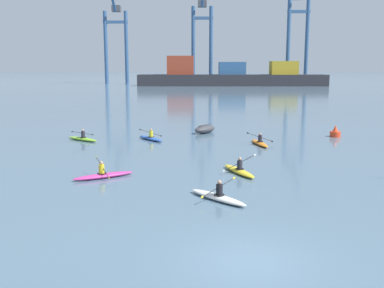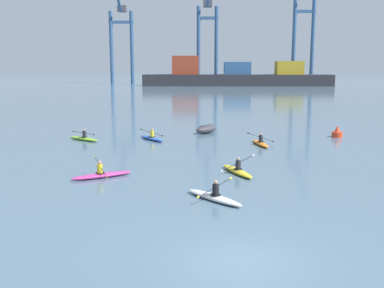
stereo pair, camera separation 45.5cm
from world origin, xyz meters
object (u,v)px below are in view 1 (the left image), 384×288
object	(u,v)px
kayak_lime	(83,138)
kayak_yellow	(239,170)
gantry_crane_west	(116,34)
kayak_white	(218,196)
gantry_crane_east_mid	(298,28)
gantry_crane_west_mid	(202,31)
channel_buoy	(335,133)
kayak_magenta	(103,175)
kayak_orange	(260,143)
container_barge	(230,76)
capsized_dinghy	(205,129)
kayak_blue	(151,138)

from	to	relation	value
kayak_lime	kayak_yellow	xyz separation A→B (m)	(11.73, -11.09, 0.00)
gantry_crane_west	kayak_white	distance (m)	134.25
gantry_crane_east_mid	gantry_crane_west_mid	bearing A→B (deg)	179.32
channel_buoy	kayak_magenta	xyz separation A→B (m)	(-16.94, -14.51, -0.19)
gantry_crane_west_mid	kayak_orange	bearing A→B (deg)	-88.25
gantry_crane_west_mid	kayak_magenta	bearing A→B (deg)	-93.06
container_barge	kayak_yellow	xyz separation A→B (m)	(-7.38, -110.56, -2.58)
kayak_yellow	gantry_crane_east_mid	bearing A→B (deg)	76.35
kayak_orange	kayak_yellow	xyz separation A→B (m)	(-2.43, -9.25, 0.00)
gantry_crane_east_mid	kayak_yellow	xyz separation A→B (m)	(-29.17, -120.11, -17.49)
gantry_crane_west_mid	channel_buoy	size ratio (longest dim) A/B	34.03
gantry_crane_west	kayak_magenta	xyz separation A→B (m)	(21.76, -126.37, -16.01)
kayak_yellow	kayak_white	bearing A→B (deg)	-105.40
kayak_orange	container_barge	bearing A→B (deg)	87.21
gantry_crane_west_mid	kayak_lime	distance (m)	111.13
gantry_crane_west_mid	kayak_white	xyz separation A→B (m)	(-0.45, -125.63, -16.49)
capsized_dinghy	kayak_lime	distance (m)	10.90
kayak_yellow	gantry_crane_west_mid	bearing A→B (deg)	90.46
kayak_white	kayak_lime	xyz separation A→B (m)	(-10.31, 16.25, 0.00)
channel_buoy	kayak_yellow	world-z (taller)	kayak_yellow
container_barge	gantry_crane_west	xyz separation A→B (m)	(-36.61, 14.63, 13.43)
kayak_magenta	kayak_yellow	world-z (taller)	kayak_magenta
channel_buoy	gantry_crane_west	bearing A→B (deg)	109.08
container_barge	gantry_crane_west	distance (m)	41.65
gantry_crane_west	capsized_dinghy	distance (m)	114.36
capsized_dinghy	kayak_orange	size ratio (longest dim) A/B	0.79
gantry_crane_west_mid	capsized_dinghy	size ratio (longest dim) A/B	12.50
kayak_orange	kayak_blue	xyz separation A→B (m)	(-8.64, 2.17, 0.00)
capsized_dinghy	kayak_white	distance (m)	20.50
gantry_crane_east_mid	kayak_lime	xyz separation A→B (m)	(-40.90, -109.01, -17.49)
channel_buoy	kayak_orange	size ratio (longest dim) A/B	0.29
capsized_dinghy	kayak_yellow	distance (m)	15.43
container_barge	kayak_lime	distance (m)	101.32
gantry_crane_west	kayak_lime	distance (m)	116.54
kayak_white	kayak_magenta	distance (m)	7.24
kayak_magenta	kayak_orange	bearing A→B (deg)	46.46
gantry_crane_west	kayak_orange	world-z (taller)	gantry_crane_west
kayak_white	gantry_crane_west_mid	bearing A→B (deg)	89.79
channel_buoy	capsized_dinghy	bearing A→B (deg)	169.79
container_barge	kayak_yellow	world-z (taller)	container_barge
capsized_dinghy	kayak_magenta	size ratio (longest dim) A/B	0.85
channel_buoy	gantry_crane_west_mid	bearing A→B (deg)	95.56
container_barge	channel_buoy	size ratio (longest dim) A/B	55.84
capsized_dinghy	kayak_yellow	world-z (taller)	kayak_yellow
gantry_crane_east_mid	kayak_yellow	size ratio (longest dim) A/B	10.48
kayak_blue	kayak_magenta	size ratio (longest dim) A/B	0.96
gantry_crane_west	kayak_lime	size ratio (longest dim) A/B	10.77
gantry_crane_west	kayak_white	world-z (taller)	gantry_crane_west
container_barge	gantry_crane_west	size ratio (longest dim) A/B	1.68
container_barge	capsized_dinghy	bearing A→B (deg)	-95.44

